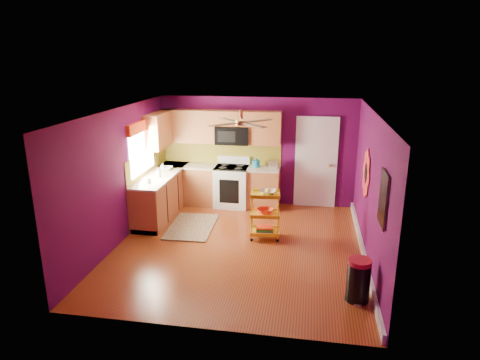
# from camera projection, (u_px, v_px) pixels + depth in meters

# --- Properties ---
(ground) EXTENTS (5.00, 5.00, 0.00)m
(ground) POSITION_uv_depth(u_px,v_px,m) (239.00, 247.00, 7.92)
(ground) COLOR maroon
(ground) RESTS_ON ground
(room_envelope) EXTENTS (4.54, 5.04, 2.52)m
(room_envelope) POSITION_uv_depth(u_px,v_px,m) (241.00, 161.00, 7.45)
(room_envelope) COLOR #520944
(room_envelope) RESTS_ON ground
(lower_cabinets) EXTENTS (2.81, 2.31, 0.94)m
(lower_cabinets) POSITION_uv_depth(u_px,v_px,m) (195.00, 191.00, 9.73)
(lower_cabinets) COLOR brown
(lower_cabinets) RESTS_ON ground
(electric_range) EXTENTS (0.76, 0.66, 1.13)m
(electric_range) POSITION_uv_depth(u_px,v_px,m) (232.00, 186.00, 9.92)
(electric_range) COLOR white
(electric_range) RESTS_ON ground
(upper_cabinetry) EXTENTS (2.80, 2.30, 1.26)m
(upper_cabinetry) POSITION_uv_depth(u_px,v_px,m) (201.00, 129.00, 9.66)
(upper_cabinetry) COLOR brown
(upper_cabinetry) RESTS_ON ground
(left_window) EXTENTS (0.08, 1.35, 1.08)m
(left_window) POSITION_uv_depth(u_px,v_px,m) (142.00, 140.00, 8.77)
(left_window) COLOR white
(left_window) RESTS_ON ground
(panel_door) EXTENTS (0.95, 0.11, 2.15)m
(panel_door) POSITION_uv_depth(u_px,v_px,m) (316.00, 163.00, 9.74)
(panel_door) COLOR white
(panel_door) RESTS_ON ground
(right_wall_art) EXTENTS (0.04, 2.74, 1.04)m
(right_wall_art) POSITION_uv_depth(u_px,v_px,m) (373.00, 183.00, 6.83)
(right_wall_art) COLOR black
(right_wall_art) RESTS_ON ground
(ceiling_fan) EXTENTS (1.01, 1.01, 0.26)m
(ceiling_fan) POSITION_uv_depth(u_px,v_px,m) (241.00, 122.00, 7.46)
(ceiling_fan) COLOR #BF8C3F
(ceiling_fan) RESTS_ON ground
(shag_rug) EXTENTS (0.93, 1.47, 0.02)m
(shag_rug) POSITION_uv_depth(u_px,v_px,m) (192.00, 226.00, 8.81)
(shag_rug) COLOR black
(shag_rug) RESTS_ON ground
(rolling_cart) EXTENTS (0.59, 0.45, 1.01)m
(rolling_cart) POSITION_uv_depth(u_px,v_px,m) (265.00, 213.00, 8.15)
(rolling_cart) COLOR yellow
(rolling_cart) RESTS_ON ground
(trash_can) EXTENTS (0.40, 0.41, 0.65)m
(trash_can) POSITION_uv_depth(u_px,v_px,m) (358.00, 280.00, 6.12)
(trash_can) COLOR black
(trash_can) RESTS_ON ground
(teal_kettle) EXTENTS (0.18, 0.18, 0.21)m
(teal_kettle) POSITION_uv_depth(u_px,v_px,m) (256.00, 163.00, 9.75)
(teal_kettle) COLOR #1676A5
(teal_kettle) RESTS_ON lower_cabinets
(toaster) EXTENTS (0.22, 0.15, 0.18)m
(toaster) POSITION_uv_depth(u_px,v_px,m) (273.00, 164.00, 9.65)
(toaster) COLOR beige
(toaster) RESTS_ON lower_cabinets
(soap_bottle_a) EXTENTS (0.08, 0.09, 0.19)m
(soap_bottle_a) POSITION_uv_depth(u_px,v_px,m) (158.00, 173.00, 8.96)
(soap_bottle_a) COLOR #EA3F72
(soap_bottle_a) RESTS_ON lower_cabinets
(soap_bottle_b) EXTENTS (0.12, 0.12, 0.15)m
(soap_bottle_b) POSITION_uv_depth(u_px,v_px,m) (163.00, 166.00, 9.53)
(soap_bottle_b) COLOR white
(soap_bottle_b) RESTS_ON lower_cabinets
(counter_dish) EXTENTS (0.26, 0.26, 0.06)m
(counter_dish) POSITION_uv_depth(u_px,v_px,m) (167.00, 168.00, 9.55)
(counter_dish) COLOR white
(counter_dish) RESTS_ON lower_cabinets
(counter_cup) EXTENTS (0.11, 0.11, 0.09)m
(counter_cup) POSITION_uv_depth(u_px,v_px,m) (148.00, 181.00, 8.57)
(counter_cup) COLOR white
(counter_cup) RESTS_ON lower_cabinets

